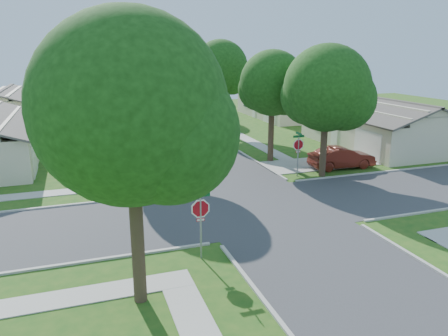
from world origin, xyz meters
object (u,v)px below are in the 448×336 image
object	(u,v)px
tree_w_near	(144,83)
house_ne_far	(286,105)
house_ne_near	(379,129)
house_nw_far	(8,113)
stop_sign_sw	(201,212)
car_driveway	(342,158)
tree_w_mid	(123,69)
stop_sign_ne	(298,147)
tree_sw_corner	(133,117)
tree_ne_corner	(328,92)
tree_w_far	(111,73)
car_curb_west	(119,105)
car_curb_east	(204,126)
tree_e_near	(273,86)
tree_e_far	(188,68)
tree_e_mid	(221,70)

from	to	relation	value
tree_w_near	house_ne_far	size ratio (longest dim) A/B	0.66
house_ne_near	house_nw_far	world-z (taller)	same
stop_sign_sw	house_ne_far	world-z (taller)	house_ne_far
house_nw_far	stop_sign_sw	bearing A→B (deg)	-72.90
car_driveway	tree_w_mid	bearing A→B (deg)	43.19
stop_sign_ne	car_driveway	size ratio (longest dim) A/B	0.63
tree_sw_corner	house_nw_far	world-z (taller)	tree_sw_corner
stop_sign_ne	house_nw_far	bearing A→B (deg)	127.16
tree_w_mid	house_ne_far	bearing A→B (deg)	21.17
tree_ne_corner	tree_w_far	bearing A→B (deg)	110.28
tree_sw_corner	car_curb_west	size ratio (longest dim) A/B	2.33
stop_sign_sw	tree_w_far	distance (m)	38.86
tree_sw_corner	car_driveway	bearing A→B (deg)	37.81
tree_w_mid	house_ne_far	distance (m)	22.68
tree_sw_corner	car_curb_east	bearing A→B (deg)	69.68
tree_e_near	tree_e_far	xyz separation A→B (m)	(0.00, 25.00, 0.34)
tree_e_mid	house_ne_far	world-z (taller)	tree_e_mid
car_curb_east	stop_sign_sw	bearing A→B (deg)	-112.50
stop_sign_sw	tree_e_mid	distance (m)	27.71
stop_sign_ne	tree_e_far	size ratio (longest dim) A/B	0.34
stop_sign_sw	house_ne_near	bearing A→B (deg)	37.18
stop_sign_sw	tree_e_mid	xyz separation A→B (m)	(9.46, 25.71, 4.22)
tree_e_far	car_driveway	distance (m)	29.24
stop_sign_sw	house_ne_near	world-z (taller)	house_ne_near
car_curb_east	house_ne_far	bearing A→B (deg)	23.77
house_ne_near	car_curb_west	distance (m)	37.14
tree_ne_corner	car_driveway	world-z (taller)	tree_ne_corner
tree_ne_corner	car_driveway	bearing A→B (deg)	29.31
stop_sign_ne	tree_sw_corner	xyz separation A→B (m)	(-12.14, -11.69, 4.23)
tree_w_far	car_driveway	xyz separation A→B (m)	(13.31, -28.51, -4.73)
tree_e_near	house_nw_far	xyz separation A→B (m)	(-20.74, 22.99, -4.13)
tree_e_mid	tree_w_near	distance (m)	15.25
stop_sign_ne	tree_sw_corner	bearing A→B (deg)	-136.06
tree_e_mid	tree_w_mid	distance (m)	9.40
tree_w_far	car_driveway	world-z (taller)	tree_w_far
car_curb_west	car_curb_east	bearing A→B (deg)	105.75
tree_ne_corner	house_nw_far	distance (m)	35.90
tree_e_mid	tree_ne_corner	size ratio (longest dim) A/B	1.06
stop_sign_ne	stop_sign_sw	bearing A→B (deg)	-135.00
tree_ne_corner	car_driveway	xyz separation A→B (m)	(2.30, 1.29, -4.82)
house_ne_near	tree_w_near	bearing A→B (deg)	-174.49
stop_sign_sw	tree_e_mid	size ratio (longest dim) A/B	0.32
tree_w_near	tree_e_mid	bearing A→B (deg)	51.92
stop_sign_ne	tree_w_near	world-z (taller)	tree_w_near
tree_e_mid	car_driveway	bearing A→B (deg)	-75.86
stop_sign_sw	tree_w_mid	world-z (taller)	tree_w_mid
car_driveway	car_curb_east	distance (m)	17.12
car_curb_west	house_ne_near	bearing A→B (deg)	119.97
house_nw_far	tree_e_far	bearing A→B (deg)	5.53
tree_e_mid	house_nw_far	distance (m)	23.95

